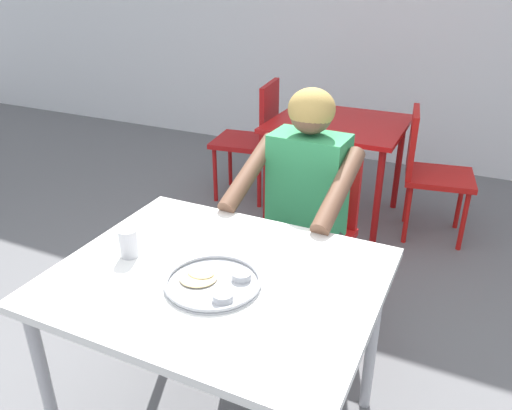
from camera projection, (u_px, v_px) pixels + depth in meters
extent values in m
cube|color=white|center=(217.00, 278.00, 1.66)|extent=(1.06, 0.86, 0.03)
cylinder|color=#B2B2B7|center=(47.00, 391.00, 1.70)|extent=(0.04, 0.04, 0.71)
cylinder|color=#B2B2B7|center=(171.00, 279.00, 2.31)|extent=(0.04, 0.04, 0.71)
cylinder|color=#B2B2B7|center=(372.00, 338.00, 1.95)|extent=(0.04, 0.04, 0.71)
cylinder|color=#B7BABF|center=(213.00, 284.00, 1.60)|extent=(0.31, 0.31, 0.01)
torus|color=#B7BABF|center=(213.00, 281.00, 1.60)|extent=(0.31, 0.31, 0.01)
cylinder|color=#B2B5BA|center=(223.00, 297.00, 1.52)|extent=(0.06, 0.06, 0.02)
cylinder|color=maroon|center=(223.00, 295.00, 1.51)|extent=(0.05, 0.05, 0.01)
cylinder|color=#B2B5BA|center=(242.00, 276.00, 1.62)|extent=(0.06, 0.06, 0.02)
cylinder|color=#C65119|center=(242.00, 274.00, 1.62)|extent=(0.05, 0.05, 0.01)
ellipsoid|color=#E5C689|center=(198.00, 278.00, 1.62)|extent=(0.16, 0.15, 0.01)
ellipsoid|color=#DBC488|center=(201.00, 273.00, 1.63)|extent=(0.09, 0.08, 0.01)
cylinder|color=silver|center=(129.00, 243.00, 1.74)|extent=(0.07, 0.07, 0.10)
cylinder|color=#593319|center=(128.00, 235.00, 1.73)|extent=(0.06, 0.06, 0.02)
cube|color=red|center=(308.00, 240.00, 2.47)|extent=(0.40, 0.41, 0.04)
cube|color=red|center=(324.00, 186.00, 2.52)|extent=(0.37, 0.05, 0.41)
cylinder|color=red|center=(324.00, 304.00, 2.38)|extent=(0.03, 0.03, 0.41)
cylinder|color=red|center=(266.00, 287.00, 2.50)|extent=(0.03, 0.03, 0.41)
cylinder|color=red|center=(345.00, 271.00, 2.63)|extent=(0.03, 0.03, 0.41)
cylinder|color=red|center=(292.00, 257.00, 2.76)|extent=(0.03, 0.03, 0.41)
cylinder|color=#393939|center=(300.00, 337.00, 2.14)|extent=(0.10, 0.10, 0.45)
cylinder|color=#393939|center=(320.00, 262.00, 2.18)|extent=(0.14, 0.40, 0.12)
cylinder|color=#393939|center=(238.00, 317.00, 2.26)|extent=(0.10, 0.10, 0.45)
cylinder|color=#393939|center=(259.00, 246.00, 2.31)|extent=(0.14, 0.40, 0.12)
cube|color=#339959|center=(308.00, 187.00, 2.29)|extent=(0.35, 0.21, 0.50)
cylinder|color=brown|center=(339.00, 190.00, 2.02)|extent=(0.09, 0.46, 0.25)
cylinder|color=brown|center=(250.00, 172.00, 2.19)|extent=(0.09, 0.46, 0.25)
sphere|color=brown|center=(311.00, 112.00, 2.14)|extent=(0.19, 0.19, 0.19)
ellipsoid|color=tan|center=(312.00, 109.00, 2.14)|extent=(0.21, 0.20, 0.18)
cube|color=#B71414|center=(338.00, 124.00, 3.37)|extent=(0.87, 0.79, 0.03)
cylinder|color=maroon|center=(266.00, 180.00, 3.39)|extent=(0.04, 0.04, 0.68)
cylinder|color=maroon|center=(377.00, 201.00, 3.10)|extent=(0.04, 0.04, 0.68)
cylinder|color=maroon|center=(301.00, 150.00, 3.94)|extent=(0.04, 0.04, 0.68)
cylinder|color=maroon|center=(398.00, 165.00, 3.65)|extent=(0.04, 0.04, 0.68)
cube|color=#AA1314|center=(244.00, 141.00, 3.80)|extent=(0.48, 0.46, 0.04)
cube|color=#AA1314|center=(269.00, 113.00, 3.64)|extent=(0.09, 0.39, 0.44)
cylinder|color=#AA1314|center=(215.00, 175.00, 3.81)|extent=(0.03, 0.03, 0.43)
cylinder|color=#AA1314|center=(230.00, 160.00, 4.08)|extent=(0.03, 0.03, 0.43)
cylinder|color=#AA1314|center=(259.00, 180.00, 3.71)|extent=(0.03, 0.03, 0.43)
cylinder|color=#AA1314|center=(272.00, 165.00, 3.99)|extent=(0.03, 0.03, 0.43)
cube|color=red|center=(439.00, 177.00, 3.23)|extent=(0.48, 0.45, 0.04)
cube|color=red|center=(412.00, 142.00, 3.18)|extent=(0.09, 0.37, 0.41)
cylinder|color=red|center=(460.00, 201.00, 3.41)|extent=(0.03, 0.03, 0.40)
cylinder|color=red|center=(463.00, 221.00, 3.15)|extent=(0.03, 0.03, 0.40)
cylinder|color=red|center=(408.00, 195.00, 3.50)|extent=(0.03, 0.03, 0.40)
cylinder|color=red|center=(407.00, 215.00, 3.23)|extent=(0.03, 0.03, 0.40)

